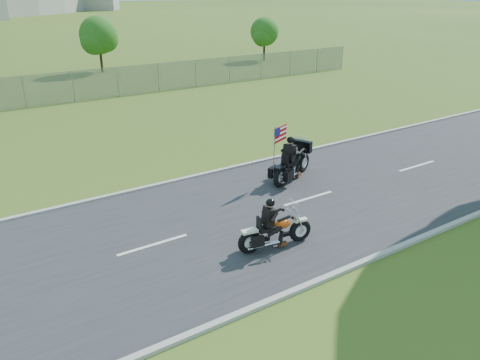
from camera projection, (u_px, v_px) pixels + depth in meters
ground at (212, 228)px, 14.84m from camera, size 420.00×420.00×0.00m
road at (212, 228)px, 14.83m from camera, size 120.00×8.00×0.04m
curb_north at (160, 185)px, 17.96m from camera, size 120.00×0.18×0.12m
curb_south at (292, 292)px, 11.68m from camera, size 120.00×0.18×0.12m
tree_fence_near at (99, 37)px, 39.99m from camera, size 3.52×3.28×4.75m
tree_fence_far at (265, 33)px, 46.55m from camera, size 3.08×2.87×4.20m
motorcycle_lead at (274, 232)px, 13.57m from camera, size 2.39×0.80×1.61m
motorcycle_follow at (292, 165)px, 18.34m from camera, size 2.59×1.42×2.28m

